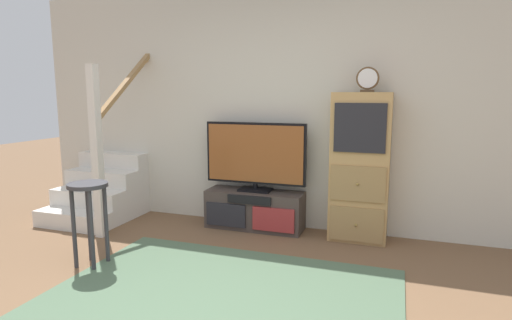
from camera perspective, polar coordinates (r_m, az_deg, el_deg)
The scene contains 8 objects.
back_wall at distance 4.72m, azimuth 4.35°, elevation 7.14°, with size 6.40×0.12×2.70m, color beige.
area_rug at distance 3.31m, azimuth -4.56°, elevation -17.92°, with size 2.60×1.80×0.01m, color #4C664C.
media_console at distance 4.73m, azimuth -0.19°, elevation -6.81°, with size 1.09×0.38×0.43m.
television at distance 4.62m, azimuth -0.10°, elevation 0.70°, with size 1.15×0.22×0.77m.
side_cabinet at distance 4.38m, azimuth 13.98°, elevation -1.04°, with size 0.58×0.38×1.52m.
desk_clock at distance 4.30m, azimuth 15.00°, elevation 10.57°, with size 0.22×0.08×0.24m.
staircase at distance 5.62m, azimuth -19.17°, elevation -3.11°, with size 1.00×1.36×2.20m.
bar_stool_near at distance 3.93m, azimuth -21.85°, elevation -5.71°, with size 0.34×0.34×0.74m.
Camera 1 is at (1.19, -2.10, 1.51)m, focal length 29.31 mm.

